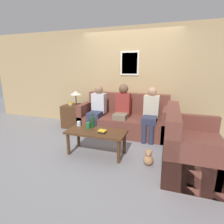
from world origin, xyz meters
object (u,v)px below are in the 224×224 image
couch_side (190,148)px  wine_bottle (93,122)px  person_middle (122,108)px  couch_main (124,120)px  coffee_table (96,134)px  person_left (97,108)px  teddy_bear (148,158)px  person_right (151,112)px  drinking_glass (79,124)px

couch_side → wine_bottle: size_ratio=5.24×
wine_bottle → couch_side: bearing=-3.4°
person_middle → couch_main: bearing=82.2°
couch_main → coffee_table: bearing=-98.6°
coffee_table → wine_bottle: bearing=130.5°
coffee_table → person_left: (-0.45, 1.11, 0.24)m
couch_side → wine_bottle: 1.79m
couch_main → couch_side: bearing=-40.9°
couch_side → coffee_table: couch_side is taller
teddy_bear → wine_bottle: bearing=166.3°
coffee_table → person_middle: bearing=81.3°
person_middle → teddy_bear: bearing=-57.5°
person_right → teddy_bear: (0.12, -1.20, -0.51)m
couch_main → drinking_glass: (-0.65, -1.15, 0.18)m
couch_main → person_middle: size_ratio=1.75×
teddy_bear → person_middle: bearing=122.5°
drinking_glass → teddy_bear: (1.43, -0.25, -0.38)m
wine_bottle → teddy_bear: (1.13, -0.28, -0.44)m
couch_side → person_right: (-0.76, 1.03, 0.31)m
couch_main → couch_side: same height
teddy_bear → drinking_glass: bearing=169.9°
wine_bottle → teddy_bear: bearing=-13.7°
teddy_bear → person_right: bearing=95.9°
couch_side → coffee_table: bearing=92.7°
person_left → couch_main: bearing=16.6°
wine_bottle → drinking_glass: bearing=-175.8°
couch_main → coffee_table: 1.33m
couch_side → wine_bottle: bearing=86.6°
couch_main → wine_bottle: couch_main is taller
drinking_glass → couch_main: bearing=60.6°
couch_main → drinking_glass: bearing=-119.4°
couch_side → wine_bottle: couch_side is taller
coffee_table → teddy_bear: (0.98, -0.09, -0.27)m
person_right → teddy_bear: 1.31m
drinking_glass → person_left: person_left is taller
couch_side → person_middle: (-1.44, 1.08, 0.34)m
person_left → teddy_bear: (1.43, -1.21, -0.51)m
person_left → person_right: 1.31m
person_left → teddy_bear: person_left is taller
person_left → teddy_bear: size_ratio=4.23×
coffee_table → person_middle: 1.21m
drinking_glass → teddy_bear: drinking_glass is taller
person_left → person_right: person_right is taller
person_middle → teddy_bear: (0.80, -1.25, -0.55)m
couch_side → person_left: (-2.07, 1.04, 0.30)m
couch_side → person_right: size_ratio=1.28×
coffee_table → wine_bottle: size_ratio=3.86×
coffee_table → person_middle: person_middle is taller
wine_bottle → person_right: (1.01, 0.92, 0.06)m
wine_bottle → person_left: 0.98m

